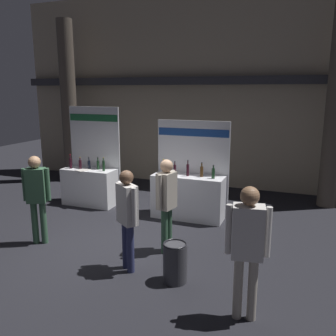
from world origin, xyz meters
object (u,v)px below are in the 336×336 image
object	(u,v)px
trash_bin	(175,262)
visitor_3	(37,192)
visitor_4	(127,212)
exhibitor_booth_0	(91,181)
visitor_2	(248,241)
visitor_0	(167,197)
exhibitor_booth_1	(189,193)

from	to	relation	value
trash_bin	visitor_3	world-z (taller)	visitor_3
visitor_4	exhibitor_booth_0	bearing A→B (deg)	-11.99
exhibitor_booth_0	visitor_3	xyz separation A→B (m)	(0.44, -2.53, 0.45)
trash_bin	visitor_2	distance (m)	1.53
trash_bin	visitor_3	bearing A→B (deg)	172.01
visitor_0	visitor_2	bearing A→B (deg)	-120.10
exhibitor_booth_0	visitor_0	world-z (taller)	exhibitor_booth_0
trash_bin	visitor_4	size ratio (longest dim) A/B	0.38
exhibitor_booth_0	visitor_2	bearing A→B (deg)	-37.14
trash_bin	visitor_4	distance (m)	1.12
visitor_3	visitor_4	xyz separation A→B (m)	(2.15, -0.35, -0.03)
visitor_2	visitor_3	distance (m)	4.31
visitor_4	exhibitor_booth_1	bearing A→B (deg)	-57.49
visitor_2	visitor_4	size ratio (longest dim) A/B	1.05
visitor_0	visitor_2	xyz separation A→B (m)	(1.70, -1.53, 0.05)
visitor_0	visitor_3	distance (m)	2.56
visitor_4	visitor_2	bearing A→B (deg)	-161.17
exhibitor_booth_0	visitor_3	size ratio (longest dim) A/B	1.45
visitor_4	visitor_0	bearing A→B (deg)	-75.24
visitor_4	visitor_3	bearing A→B (deg)	26.81
visitor_0	visitor_3	bearing A→B (deg)	114.28
exhibitor_booth_0	trash_bin	world-z (taller)	exhibitor_booth_0
exhibitor_booth_1	visitor_0	distance (m)	1.97
exhibitor_booth_1	visitor_4	bearing A→B (deg)	-93.54
visitor_3	visitor_4	world-z (taller)	visitor_3
visitor_3	exhibitor_booth_1	bearing A→B (deg)	22.76
trash_bin	visitor_3	size ratio (longest dim) A/B	0.37
exhibitor_booth_1	visitor_3	world-z (taller)	exhibitor_booth_1
visitor_0	visitor_4	size ratio (longest dim) A/B	1.02
visitor_0	visitor_4	bearing A→B (deg)	170.64
visitor_2	visitor_3	xyz separation A→B (m)	(-4.20, 0.98, -0.05)
exhibitor_booth_0	visitor_2	size ratio (longest dim) A/B	1.41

